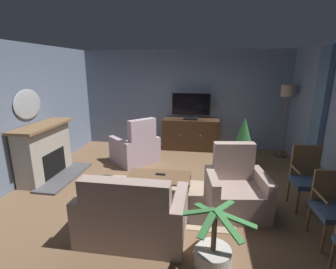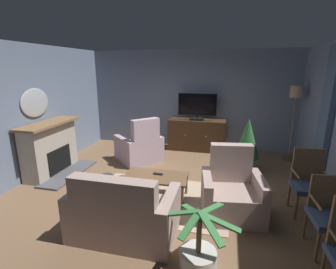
{
  "view_description": "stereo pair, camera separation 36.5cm",
  "coord_description": "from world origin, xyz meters",
  "px_view_note": "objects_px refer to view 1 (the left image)",
  "views": [
    {
      "loc": [
        0.68,
        -4.29,
        2.26
      ],
      "look_at": [
        -0.04,
        0.29,
        1.01
      ],
      "focal_mm": 26.59,
      "sensor_mm": 36.0,
      "label": 1
    },
    {
      "loc": [
        1.04,
        -4.22,
        2.26
      ],
      "look_at": [
        -0.04,
        0.29,
        1.01
      ],
      "focal_mm": 26.59,
      "sensor_mm": 36.0,
      "label": 2
    }
  ],
  "objects_px": {
    "tv_remote": "(161,174)",
    "floor_lamp": "(286,101)",
    "side_chair_mid_row": "(308,176)",
    "sofa_floral": "(133,216)",
    "wall_mirror_oval": "(28,104)",
    "cat": "(102,181)",
    "tv_cabinet": "(190,135)",
    "armchair_in_far_corner": "(136,148)",
    "television": "(191,106)",
    "side_chair_far_end": "(332,206)",
    "potted_plant_small_fern_corner": "(213,253)",
    "coffee_table": "(159,178)",
    "fireplace": "(46,152)",
    "potted_plant_leafy_by_curtain": "(243,141)",
    "armchair_near_window": "(236,191)"
  },
  "relations": [
    {
      "from": "tv_remote",
      "to": "floor_lamp",
      "type": "bearing_deg",
      "value": 46.16
    },
    {
      "from": "side_chair_mid_row",
      "to": "sofa_floral",
      "type": "bearing_deg",
      "value": -154.36
    },
    {
      "from": "wall_mirror_oval",
      "to": "cat",
      "type": "relative_size",
      "value": 1.27
    },
    {
      "from": "tv_cabinet",
      "to": "armchair_in_far_corner",
      "type": "distance_m",
      "value": 1.73
    },
    {
      "from": "tv_cabinet",
      "to": "television",
      "type": "bearing_deg",
      "value": -90.0
    },
    {
      "from": "side_chair_far_end",
      "to": "floor_lamp",
      "type": "bearing_deg",
      "value": 85.48
    },
    {
      "from": "television",
      "to": "floor_lamp",
      "type": "height_order",
      "value": "floor_lamp"
    },
    {
      "from": "television",
      "to": "armchair_in_far_corner",
      "type": "bearing_deg",
      "value": -137.5
    },
    {
      "from": "tv_cabinet",
      "to": "sofa_floral",
      "type": "distance_m",
      "value": 4.0
    },
    {
      "from": "wall_mirror_oval",
      "to": "potted_plant_small_fern_corner",
      "type": "relative_size",
      "value": 0.81
    },
    {
      "from": "tv_cabinet",
      "to": "coffee_table",
      "type": "xyz_separation_m",
      "value": [
        -0.35,
        -2.86,
        -0.03
      ]
    },
    {
      "from": "television",
      "to": "sofa_floral",
      "type": "relative_size",
      "value": 0.73
    },
    {
      "from": "tv_remote",
      "to": "cat",
      "type": "distance_m",
      "value": 1.28
    },
    {
      "from": "armchair_in_far_corner",
      "to": "sofa_floral",
      "type": "bearing_deg",
      "value": -74.79
    },
    {
      "from": "sofa_floral",
      "to": "side_chair_mid_row",
      "type": "height_order",
      "value": "side_chair_mid_row"
    },
    {
      "from": "fireplace",
      "to": "tv_cabinet",
      "type": "distance_m",
      "value": 3.7
    },
    {
      "from": "coffee_table",
      "to": "cat",
      "type": "relative_size",
      "value": 1.85
    },
    {
      "from": "side_chair_far_end",
      "to": "tv_remote",
      "type": "bearing_deg",
      "value": 162.46
    },
    {
      "from": "armchair_in_far_corner",
      "to": "side_chair_far_end",
      "type": "bearing_deg",
      "value": -35.32
    },
    {
      "from": "side_chair_mid_row",
      "to": "floor_lamp",
      "type": "height_order",
      "value": "floor_lamp"
    },
    {
      "from": "potted_plant_leafy_by_curtain",
      "to": "floor_lamp",
      "type": "relative_size",
      "value": 0.66
    },
    {
      "from": "television",
      "to": "tv_cabinet",
      "type": "bearing_deg",
      "value": 90.0
    },
    {
      "from": "sofa_floral",
      "to": "fireplace",
      "type": "bearing_deg",
      "value": 145.36
    },
    {
      "from": "television",
      "to": "floor_lamp",
      "type": "relative_size",
      "value": 0.56
    },
    {
      "from": "fireplace",
      "to": "cat",
      "type": "bearing_deg",
      "value": -10.62
    },
    {
      "from": "television",
      "to": "side_chair_far_end",
      "type": "xyz_separation_m",
      "value": [
        2.11,
        -3.53,
        -0.75
      ]
    },
    {
      "from": "fireplace",
      "to": "side_chair_mid_row",
      "type": "bearing_deg",
      "value": -4.48
    },
    {
      "from": "tv_cabinet",
      "to": "armchair_near_window",
      "type": "distance_m",
      "value": 3.2
    },
    {
      "from": "armchair_in_far_corner",
      "to": "potted_plant_small_fern_corner",
      "type": "xyz_separation_m",
      "value": [
        1.82,
        -3.11,
        -0.17
      ]
    },
    {
      "from": "wall_mirror_oval",
      "to": "cat",
      "type": "bearing_deg",
      "value": -8.96
    },
    {
      "from": "potted_plant_small_fern_corner",
      "to": "potted_plant_leafy_by_curtain",
      "type": "relative_size",
      "value": 0.78
    },
    {
      "from": "potted_plant_small_fern_corner",
      "to": "wall_mirror_oval",
      "type": "bearing_deg",
      "value": 151.75
    },
    {
      "from": "television",
      "to": "armchair_near_window",
      "type": "xyz_separation_m",
      "value": [
        0.94,
        -3.01,
        -0.91
      ]
    },
    {
      "from": "coffee_table",
      "to": "tv_remote",
      "type": "bearing_deg",
      "value": 69.84
    },
    {
      "from": "tv_remote",
      "to": "floor_lamp",
      "type": "distance_m",
      "value": 3.87
    },
    {
      "from": "armchair_in_far_corner",
      "to": "side_chair_mid_row",
      "type": "distance_m",
      "value": 3.69
    },
    {
      "from": "fireplace",
      "to": "potted_plant_small_fern_corner",
      "type": "distance_m",
      "value": 3.98
    },
    {
      "from": "sofa_floral",
      "to": "potted_plant_leafy_by_curtain",
      "type": "distance_m",
      "value": 3.25
    },
    {
      "from": "armchair_in_far_corner",
      "to": "cat",
      "type": "distance_m",
      "value": 1.43
    },
    {
      "from": "sofa_floral",
      "to": "television",
      "type": "bearing_deg",
      "value": 82.77
    },
    {
      "from": "potted_plant_leafy_by_curtain",
      "to": "cat",
      "type": "relative_size",
      "value": 1.99
    },
    {
      "from": "television",
      "to": "sofa_floral",
      "type": "distance_m",
      "value": 4.05
    },
    {
      "from": "coffee_table",
      "to": "potted_plant_leafy_by_curtain",
      "type": "xyz_separation_m",
      "value": [
        1.62,
        1.6,
        0.29
      ]
    },
    {
      "from": "tv_remote",
      "to": "armchair_in_far_corner",
      "type": "relative_size",
      "value": 0.13
    },
    {
      "from": "armchair_in_far_corner",
      "to": "side_chair_mid_row",
      "type": "relative_size",
      "value": 1.27
    },
    {
      "from": "potted_plant_leafy_by_curtain",
      "to": "armchair_near_window",
      "type": "bearing_deg",
      "value": -100.29
    },
    {
      "from": "potted_plant_leafy_by_curtain",
      "to": "cat",
      "type": "xyz_separation_m",
      "value": [
        -2.82,
        -1.32,
        -0.57
      ]
    },
    {
      "from": "television",
      "to": "side_chair_mid_row",
      "type": "height_order",
      "value": "television"
    },
    {
      "from": "armchair_near_window",
      "to": "fireplace",
      "type": "bearing_deg",
      "value": 169.18
    },
    {
      "from": "tv_cabinet",
      "to": "potted_plant_leafy_by_curtain",
      "type": "distance_m",
      "value": 1.8
    }
  ]
}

